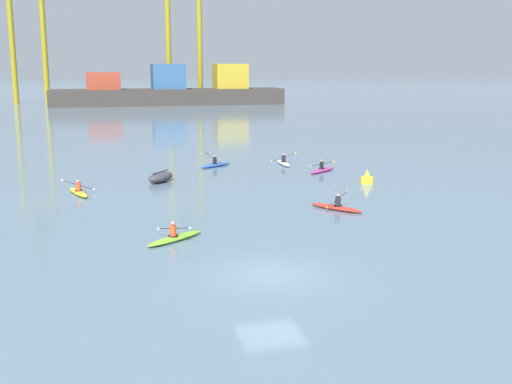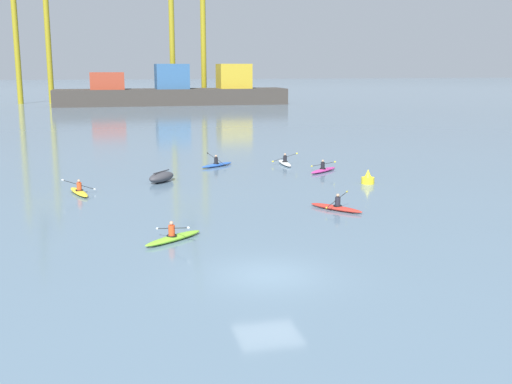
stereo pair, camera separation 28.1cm
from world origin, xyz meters
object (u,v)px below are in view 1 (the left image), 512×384
at_px(container_barge, 171,91).
at_px(kayak_yellow, 78,192).
at_px(kayak_magenta, 322,170).
at_px(kayak_lime, 175,237).
at_px(kayak_blue, 216,164).
at_px(kayak_white, 283,163).
at_px(capsized_dinghy, 161,177).
at_px(gantry_crane_west, 26,19).
at_px(channel_buoy, 367,178).
at_px(gantry_crane_west_mid, 184,14).
at_px(kayak_red, 336,207).

distance_m(container_barge, kayak_yellow, 95.67).
bearing_deg(kayak_yellow, kayak_magenta, 13.81).
bearing_deg(kayak_lime, container_barge, 83.39).
bearing_deg(kayak_yellow, kayak_blue, 40.57).
height_order(container_barge, kayak_lime, container_barge).
height_order(kayak_yellow, kayak_magenta, kayak_yellow).
bearing_deg(kayak_lime, kayak_white, 61.10).
height_order(capsized_dinghy, kayak_magenta, kayak_magenta).
distance_m(gantry_crane_west, channel_buoy, 112.63).
xyz_separation_m(kayak_lime, kayak_magenta, (13.34, 16.66, -0.00)).
bearing_deg(kayak_white, capsized_dinghy, -152.55).
distance_m(gantry_crane_west_mid, kayak_blue, 94.49).
bearing_deg(kayak_red, kayak_blue, 102.19).
bearing_deg(kayak_white, kayak_lime, -118.90).
xyz_separation_m(kayak_lime, kayak_white, (11.49, 20.81, 0.00)).
relative_size(gantry_crane_west_mid, channel_buoy, 40.93).
xyz_separation_m(capsized_dinghy, kayak_red, (8.67, -11.17, -0.18)).
distance_m(kayak_blue, kayak_red, 17.45).
height_order(gantry_crane_west, kayak_white, gantry_crane_west).
bearing_deg(gantry_crane_west_mid, kayak_white, -93.03).
relative_size(gantry_crane_west_mid, kayak_magenta, 13.57).
height_order(gantry_crane_west_mid, kayak_red, gantry_crane_west_mid).
bearing_deg(container_barge, kayak_white, -90.56).
bearing_deg(capsized_dinghy, kayak_lime, -93.41).
distance_m(channel_buoy, kayak_white, 10.05).
bearing_deg(kayak_yellow, channel_buoy, -3.00).
bearing_deg(channel_buoy, kayak_red, -125.31).
bearing_deg(kayak_blue, kayak_yellow, -139.43).
relative_size(capsized_dinghy, channel_buoy, 2.72).
relative_size(gantry_crane_west, channel_buoy, 36.54).
xyz_separation_m(kayak_blue, kayak_yellow, (-10.45, -8.94, 0.00)).
bearing_deg(gantry_crane_west_mid, capsized_dinghy, -98.98).
relative_size(capsized_dinghy, kayak_blue, 0.88).
height_order(container_barge, kayak_magenta, container_barge).
relative_size(gantry_crane_west, kayak_lime, 11.90).
relative_size(gantry_crane_west, kayak_blue, 11.75).
relative_size(container_barge, kayak_blue, 15.61).
bearing_deg(kayak_white, kayak_yellow, -151.95).
bearing_deg(channel_buoy, kayak_magenta, 103.41).
relative_size(channel_buoy, kayak_white, 0.29).
relative_size(kayak_white, kayak_red, 1.10).
xyz_separation_m(channel_buoy, kayak_red, (-5.04, -7.11, -0.19)).
bearing_deg(kayak_red, gantry_crane_west_mid, 86.44).
bearing_deg(kayak_white, kayak_red, -96.51).
height_order(container_barge, kayak_blue, container_barge).
height_order(capsized_dinghy, kayak_white, kayak_white).
relative_size(container_barge, channel_buoy, 48.57).
xyz_separation_m(capsized_dinghy, channel_buoy, (13.71, -4.05, 0.01)).
xyz_separation_m(gantry_crane_west_mid, kayak_red, (-6.78, -109.00, -19.13)).
xyz_separation_m(gantry_crane_west_mid, kayak_lime, (-16.37, -113.15, -19.13)).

